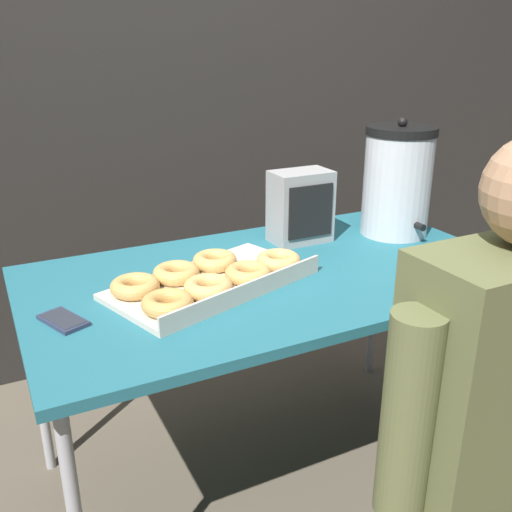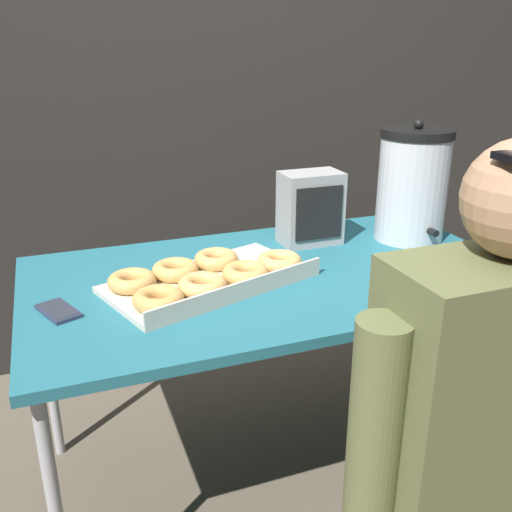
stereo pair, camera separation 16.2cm
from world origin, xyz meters
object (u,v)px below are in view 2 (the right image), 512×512
Objects in this scene: coffee_urn at (413,185)px; space_heater at (311,208)px; donut_box at (206,277)px; cell_phone at (58,311)px; person_seated at (481,445)px.

coffee_urn is 0.35m from space_heater.
coffee_urn is (0.76, 0.15, 0.16)m from donut_box.
coffee_urn reaches higher than space_heater.
coffee_urn reaches higher than cell_phone.
space_heater is (0.81, 0.26, 0.11)m from cell_phone.
coffee_urn is at bearing -113.96° from person_seated.
person_seated reaches higher than space_heater.
cell_phone is 1.03m from person_seated.
person_seated is at bearing -76.48° from donut_box.
donut_box is at bearing -17.62° from cell_phone.
donut_box is 0.79m from person_seated.
person_seated reaches higher than cell_phone.
cell_phone is (-1.15, -0.18, -0.18)m from coffee_urn.
space_heater reaches higher than donut_box.
cell_phone is at bearing 166.30° from donut_box.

